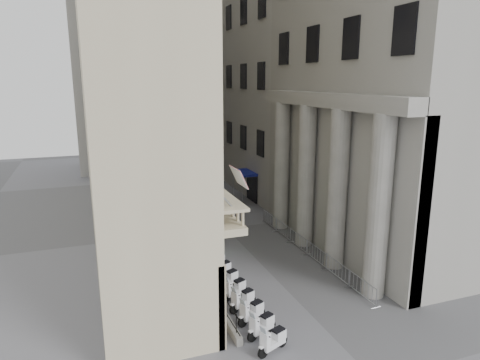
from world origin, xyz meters
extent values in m
cube|color=beige|center=(-7.50, 22.00, 17.00)|extent=(5.00, 36.00, 34.00)
cube|color=#A2A099|center=(0.00, 48.00, 15.00)|extent=(22.00, 10.00, 30.00)
cylinder|color=white|center=(-2.86, 25.33, 0.98)|extent=(0.06, 0.06, 1.95)
cylinder|color=white|center=(-0.37, 25.33, 0.98)|extent=(0.06, 0.06, 1.95)
cylinder|color=white|center=(-2.86, 27.81, 0.98)|extent=(0.06, 0.06, 1.95)
cylinder|color=white|center=(-0.37, 27.81, 0.98)|extent=(0.06, 0.06, 1.95)
cube|color=silver|center=(-1.61, 26.57, 2.00)|extent=(2.66, 2.66, 0.11)
cone|color=silver|center=(-1.61, 26.57, 2.44)|extent=(3.55, 3.55, 0.89)
cylinder|color=gray|center=(-3.32, 21.74, 4.24)|extent=(0.16, 0.16, 8.48)
cylinder|color=gray|center=(-2.06, 21.92, 8.48)|extent=(2.54, 0.48, 0.12)
cube|color=gray|center=(-0.90, 22.09, 8.43)|extent=(0.56, 0.31, 0.16)
cube|color=black|center=(-4.20, 13.63, 0.94)|extent=(0.38, 0.92, 1.88)
cube|color=#19E54C|center=(-4.05, 13.61, 1.15)|extent=(0.12, 0.68, 1.05)
imported|color=#0C1732|center=(-0.17, 31.48, 0.92)|extent=(0.70, 0.48, 1.84)
imported|color=black|center=(0.58, 27.14, 0.99)|extent=(1.08, 0.91, 1.97)
imported|color=black|center=(-0.74, 30.97, 0.96)|extent=(1.11, 1.08, 1.92)
camera|label=1|loc=(-10.07, -11.88, 11.60)|focal=32.00mm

